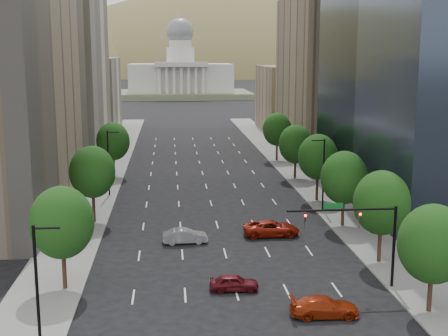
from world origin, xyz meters
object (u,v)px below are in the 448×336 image
object	(u,v)px
capitol	(181,78)
car_silver	(185,236)
traffic_signal	(365,229)
car_red_near	(324,307)
car_maroon	(234,283)
car_red_far	(271,228)

from	to	relation	value
capitol	car_silver	bearing A→B (deg)	-91.05
traffic_signal	car_silver	bearing A→B (deg)	136.64
car_red_near	car_maroon	bearing A→B (deg)	50.05
traffic_signal	car_red_far	xyz separation A→B (m)	(-5.10, 15.25, -4.35)
traffic_signal	car_red_near	bearing A→B (deg)	-132.66
traffic_signal	car_silver	world-z (taller)	traffic_signal
traffic_signal	car_red_near	distance (m)	8.00
car_red_near	car_maroon	xyz separation A→B (m)	(-6.15, 5.50, -0.06)
car_silver	traffic_signal	bearing A→B (deg)	-136.71
car_maroon	car_silver	xyz separation A→B (m)	(-3.66, 12.93, 0.07)
traffic_signal	capitol	world-z (taller)	capitol
car_red_near	car_red_far	world-z (taller)	car_red_far
car_maroon	car_red_far	world-z (taller)	car_red_far
traffic_signal	car_red_far	size ratio (longest dim) A/B	1.53
traffic_signal	car_maroon	distance (m)	11.59
car_maroon	car_red_far	bearing A→B (deg)	-17.58
traffic_signal	capitol	distance (m)	219.99
traffic_signal	car_red_near	xyz separation A→B (m)	(-4.52, -4.90, -4.43)
car_maroon	car_silver	size ratio (longest dim) A/B	0.87
traffic_signal	car_red_near	size ratio (longest dim) A/B	1.78
car_red_near	car_maroon	distance (m)	8.25
capitol	car_red_far	world-z (taller)	capitol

